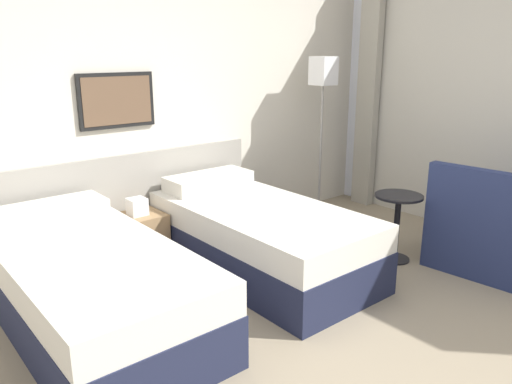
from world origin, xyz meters
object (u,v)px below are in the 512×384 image
(bed_near_door, at_px, (93,287))
(floor_lamp, at_px, (323,87))
(side_table, at_px, (397,216))
(nightstand, at_px, (139,238))
(armchair, at_px, (497,235))
(bed_near_window, at_px, (259,237))

(bed_near_door, distance_m, floor_lamp, 2.97)
(bed_near_door, xyz_separation_m, side_table, (2.39, -0.60, 0.12))
(floor_lamp, relative_size, side_table, 2.90)
(bed_near_door, height_order, nightstand, bed_near_door)
(floor_lamp, height_order, armchair, floor_lamp)
(nightstand, bearing_deg, bed_near_door, -133.63)
(nightstand, height_order, floor_lamp, floor_lamp)
(bed_near_window, bearing_deg, bed_near_door, 180.00)
(bed_near_door, bearing_deg, armchair, -22.85)
(nightstand, distance_m, side_table, 2.16)
(floor_lamp, bearing_deg, nightstand, 175.74)
(bed_near_door, height_order, side_table, bed_near_door)
(bed_near_door, distance_m, nightstand, 1.01)
(bed_near_window, bearing_deg, armchair, -39.08)
(bed_near_door, bearing_deg, side_table, -14.10)
(bed_near_door, relative_size, side_table, 3.32)
(bed_near_window, xyz_separation_m, armchair, (1.50, -1.22, 0.00))
(side_table, bearing_deg, nightstand, 141.96)
(bed_near_door, relative_size, nightstand, 3.38)
(bed_near_window, bearing_deg, nightstand, 133.63)
(nightstand, bearing_deg, floor_lamp, -4.26)
(floor_lamp, distance_m, armchair, 2.11)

